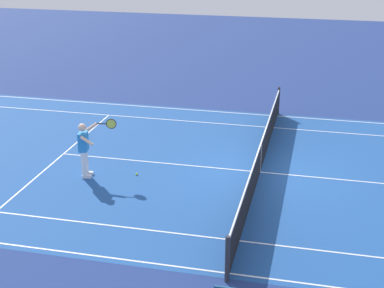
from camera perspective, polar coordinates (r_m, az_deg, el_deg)
name	(u,v)px	position (r m, az deg, el deg)	size (l,w,h in m)	color
ground_plane	(260,172)	(17.50, 6.73, -2.78)	(60.00, 60.00, 0.00)	navy
court_slab	(260,172)	(17.50, 6.73, -2.78)	(24.20, 11.40, 0.00)	#1E4C93
court_line_markings	(260,172)	(17.50, 6.74, -2.77)	(23.85, 11.05, 0.01)	white
tennis_net	(261,157)	(17.31, 6.80, -1.29)	(0.10, 11.70, 1.08)	#2D2D33
tennis_player_near	(85,147)	(17.05, -10.56, -0.29)	(1.01, 0.83, 1.70)	white
tennis_ball	(137,174)	(17.25, -5.50, -2.97)	(0.07, 0.07, 0.07)	#CCE01E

